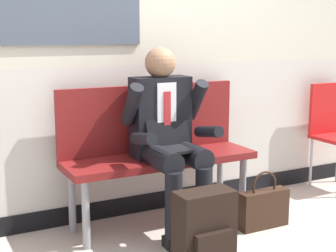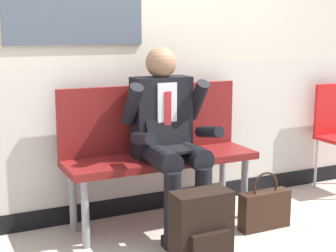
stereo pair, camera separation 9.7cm
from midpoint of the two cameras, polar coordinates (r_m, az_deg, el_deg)
name	(u,v)px [view 2 (the right image)]	position (r m, az deg, el deg)	size (l,w,h in m)	color
ground_plane	(172,245)	(3.28, 1.37, -13.55)	(18.00, 18.00, 0.00)	#B2A899
station_wall	(128,9)	(3.63, -3.81, 13.25)	(5.69, 0.17, 3.03)	beige
bench_with_person	(157,143)	(3.50, -0.52, -2.01)	(1.36, 0.42, 0.98)	maroon
person_seated	(169,135)	(3.30, 1.00, -1.07)	(0.57, 0.70, 1.25)	black
backpack	(202,237)	(2.80, 4.92, -12.55)	(0.33, 0.21, 0.50)	black
handbag	(265,209)	(3.55, 11.83, -9.29)	(0.37, 0.10, 0.41)	#331E14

